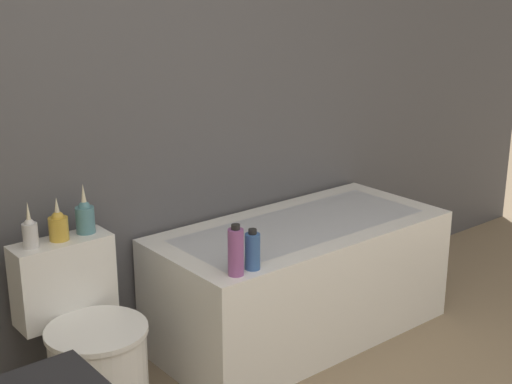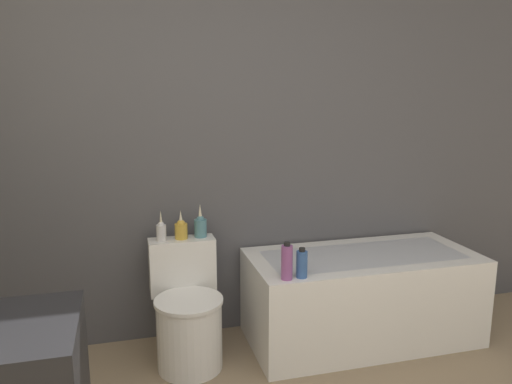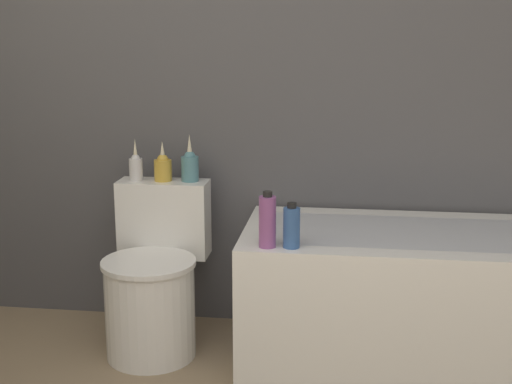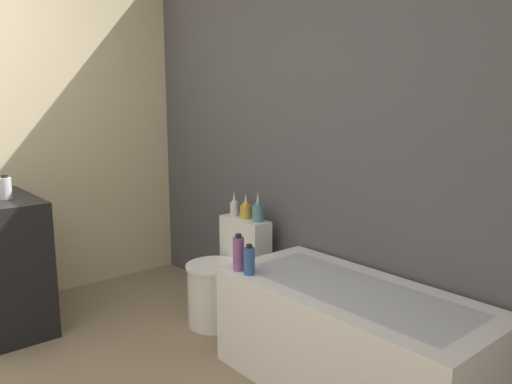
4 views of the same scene
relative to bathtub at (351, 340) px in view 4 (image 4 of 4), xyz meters
The scene contains 10 objects.
wall_back_tiled 1.39m from the bathtub, 156.12° to the left, with size 6.40×0.06×2.60m.
bathtub is the anchor object (origin of this frame).
toilet 1.11m from the bathtub, behind, with size 0.39×0.53×0.69m.
vanity_counter 2.30m from the bathtub, 149.39° to the right, with size 0.79×0.46×0.88m.
soap_bottle_glass 2.29m from the bathtub, 149.35° to the right, with size 0.07×0.07×0.16m.
vase_gold 1.33m from the bathtub, behind, with size 0.06×0.06×0.18m.
vase_silver 1.22m from the bathtub, 169.58° to the left, with size 0.08×0.08×0.17m.
vase_bronze 1.12m from the bathtub, 167.88° to the left, with size 0.08×0.08×0.20m.
shampoo_bottle_tall 0.75m from the bathtub, 156.01° to the right, with size 0.06×0.06×0.21m.
shampoo_bottle_short 0.67m from the bathtub, 152.88° to the right, with size 0.06×0.06×0.17m.
Camera 4 is at (2.36, -0.06, 1.50)m, focal length 35.00 mm.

